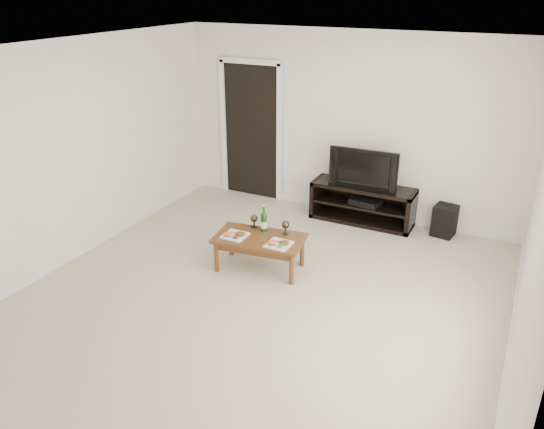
{
  "coord_description": "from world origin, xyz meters",
  "views": [
    {
      "loc": [
        2.32,
        -4.26,
        3.17
      ],
      "look_at": [
        -0.18,
        0.73,
        0.7
      ],
      "focal_mm": 35.0,
      "sensor_mm": 36.0,
      "label": 1
    }
  ],
  "objects_px": {
    "media_console": "(362,204)",
    "subwoofer": "(444,221)",
    "coffee_table": "(260,253)",
    "television": "(365,167)"
  },
  "relations": [
    {
      "from": "media_console",
      "to": "subwoofer",
      "type": "distance_m",
      "value": 1.13
    },
    {
      "from": "subwoofer",
      "to": "coffee_table",
      "type": "relative_size",
      "value": 0.41
    },
    {
      "from": "television",
      "to": "subwoofer",
      "type": "distance_m",
      "value": 1.29
    },
    {
      "from": "media_console",
      "to": "television",
      "type": "relative_size",
      "value": 1.51
    },
    {
      "from": "media_console",
      "to": "television",
      "type": "xyz_separation_m",
      "value": [
        -0.0,
        0.0,
        0.55
      ]
    },
    {
      "from": "subwoofer",
      "to": "coffee_table",
      "type": "bearing_deg",
      "value": -124.93
    },
    {
      "from": "television",
      "to": "subwoofer",
      "type": "xyz_separation_m",
      "value": [
        1.13,
        0.08,
        -0.61
      ]
    },
    {
      "from": "media_console",
      "to": "coffee_table",
      "type": "xyz_separation_m",
      "value": [
        -0.67,
        -1.85,
        -0.07
      ]
    },
    {
      "from": "subwoofer",
      "to": "coffee_table",
      "type": "distance_m",
      "value": 2.64
    },
    {
      "from": "media_console",
      "to": "television",
      "type": "height_order",
      "value": "television"
    }
  ]
}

